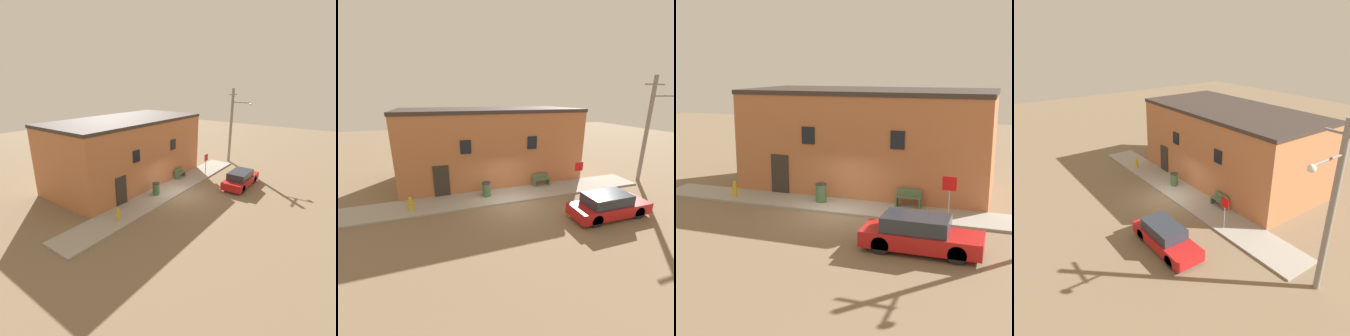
% 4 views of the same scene
% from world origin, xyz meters
% --- Properties ---
extents(ground_plane, '(80.00, 80.00, 0.00)m').
position_xyz_m(ground_plane, '(0.00, 0.00, 0.00)').
color(ground_plane, '#7A664C').
extents(sidewalk, '(20.28, 2.37, 0.11)m').
position_xyz_m(sidewalk, '(0.00, 1.18, 0.06)').
color(sidewalk, '#9E998E').
rests_on(sidewalk, ground).
extents(brick_building, '(13.65, 6.69, 5.60)m').
position_xyz_m(brick_building, '(-0.02, 5.65, 2.80)').
color(brick_building, '#B26B42').
rests_on(brick_building, ground).
extents(fire_hydrant, '(0.42, 0.20, 0.86)m').
position_xyz_m(fire_hydrant, '(-5.95, 0.77, 0.54)').
color(fire_hydrant, gold).
rests_on(fire_hydrant, sidewalk).
extents(stop_sign, '(0.62, 0.06, 2.01)m').
position_xyz_m(stop_sign, '(5.13, 0.49, 1.51)').
color(stop_sign, gray).
rests_on(stop_sign, sidewalk).
extents(bench, '(1.23, 0.44, 0.86)m').
position_xyz_m(bench, '(3.03, 2.04, 0.53)').
color(bench, '#4C6B47').
rests_on(bench, sidewalk).
extents(trash_bin, '(0.57, 0.57, 0.96)m').
position_xyz_m(trash_bin, '(-1.31, 1.39, 0.59)').
color(trash_bin, '#426642').
rests_on(trash_bin, sidewalk).
extents(utility_pole, '(1.80, 2.27, 7.94)m').
position_xyz_m(utility_pole, '(11.10, 0.63, 4.23)').
color(utility_pole, gray).
rests_on(utility_pole, ground).
extents(parked_car, '(4.51, 1.66, 1.38)m').
position_xyz_m(parked_car, '(4.55, -3.18, 0.66)').
color(parked_car, black).
rests_on(parked_car, ground).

